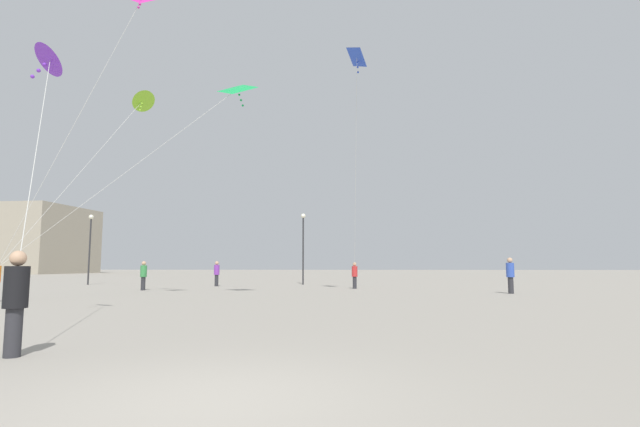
{
  "coord_description": "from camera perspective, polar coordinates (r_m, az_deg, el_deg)",
  "views": [
    {
      "loc": [
        1.52,
        -5.23,
        1.44
      ],
      "look_at": [
        0.0,
        17.0,
        3.83
      ],
      "focal_mm": 27.08,
      "sensor_mm": 36.0,
      "label": 1
    }
  ],
  "objects": [
    {
      "name": "person_in_red",
      "position": [
        30.1,
        4.11,
        -7.16
      ],
      "size": [
        0.35,
        0.35,
        1.62
      ],
      "rotation": [
        0.0,
        0.0,
        0.43
      ],
      "color": "#2D2D33",
      "rests_on": "ground_plane"
    },
    {
      "name": "lamppost_east",
      "position": [
        36.44,
        -2.0,
        -2.81
      ],
      "size": [
        0.36,
        0.36,
        5.34
      ],
      "color": "#2D2D30",
      "rests_on": "ground_plane"
    },
    {
      "name": "kite_cobalt_delta",
      "position": [
        26.2,
        4.42,
        17.53
      ],
      "size": [
        1.03,
        7.06,
        11.2
      ],
      "color": "blue"
    },
    {
      "name": "kite_violet_diamond",
      "position": [
        15.04,
        -29.3,
        15.51
      ],
      "size": [
        3.16,
        4.83,
        5.94
      ],
      "color": "purple"
    },
    {
      "name": "person_in_black",
      "position": [
        9.16,
        -32.31,
        -8.45
      ],
      "size": [
        0.36,
        0.36,
        1.67
      ],
      "rotation": [
        0.0,
        0.0,
        2.9
      ],
      "color": "#2D2D33",
      "rests_on": "ground_plane"
    },
    {
      "name": "kite_lime_diamond",
      "position": [
        25.62,
        -20.27,
        12.31
      ],
      "size": [
        4.59,
        4.6,
        8.63
      ],
      "color": "#8CD12D"
    },
    {
      "name": "ground_plane",
      "position": [
        5.63,
        -12.75,
        -20.76
      ],
      "size": [
        300.0,
        300.0,
        0.0
      ],
      "primitive_type": "plane",
      "color": "#9E9689"
    },
    {
      "name": "person_in_green",
      "position": [
        29.93,
        -20.14,
        -6.76
      ],
      "size": [
        0.36,
        0.36,
        1.68
      ],
      "rotation": [
        0.0,
        0.0,
        3.29
      ],
      "color": "#2D2D33",
      "rests_on": "ground_plane"
    },
    {
      "name": "kite_magenta_delta",
      "position": [
        22.36,
        -20.75,
        21.93
      ],
      "size": [
        6.26,
        0.86,
        11.18
      ],
      "color": "#D12899"
    },
    {
      "name": "building_left_hall",
      "position": [
        99.87,
        -30.59,
        -2.73
      ],
      "size": [
        15.83,
        17.92,
        11.77
      ],
      "color": "#A39984",
      "rests_on": "ground_plane"
    },
    {
      "name": "lamppost_west",
      "position": [
        40.15,
        -25.52,
        -2.6
      ],
      "size": [
        0.36,
        0.36,
        5.24
      ],
      "color": "#2D2D30",
      "rests_on": "ground_plane"
    },
    {
      "name": "kite_emerald_delta",
      "position": [
        22.69,
        -10.15,
        13.98
      ],
      "size": [
        9.76,
        2.96,
        8.38
      ],
      "color": "green"
    },
    {
      "name": "person_in_blue",
      "position": [
        26.65,
        21.57,
        -6.64
      ],
      "size": [
        0.4,
        0.4,
        1.83
      ],
      "rotation": [
        0.0,
        0.0,
        0.33
      ],
      "color": "#2D2D33",
      "rests_on": "ground_plane"
    },
    {
      "name": "person_in_purple",
      "position": [
        34.29,
        -12.11,
        -6.83
      ],
      "size": [
        0.37,
        0.37,
        1.71
      ],
      "rotation": [
        0.0,
        0.0,
        0.54
      ],
      "color": "#2D2D33",
      "rests_on": "ground_plane"
    }
  ]
}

